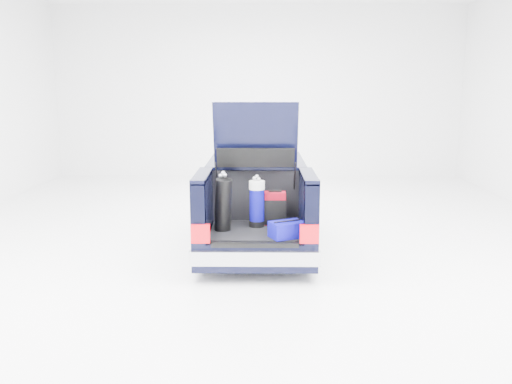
{
  "coord_description": "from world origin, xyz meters",
  "views": [
    {
      "loc": [
        0.09,
        -9.25,
        2.69
      ],
      "look_at": [
        0.0,
        -0.5,
        0.97
      ],
      "focal_mm": 38.0,
      "sensor_mm": 36.0,
      "label": 1
    }
  ],
  "objects_px": {
    "red_suitcase": "(275,208)",
    "black_golf_bag": "(223,205)",
    "car": "(256,202)",
    "blue_duffel": "(287,229)",
    "blue_golf_bag": "(257,203)"
  },
  "relations": [
    {
      "from": "blue_golf_bag",
      "to": "blue_duffel",
      "type": "distance_m",
      "value": 0.77
    },
    {
      "from": "red_suitcase",
      "to": "black_golf_bag",
      "type": "height_order",
      "value": "black_golf_bag"
    },
    {
      "from": "red_suitcase",
      "to": "black_golf_bag",
      "type": "relative_size",
      "value": 0.6
    },
    {
      "from": "car",
      "to": "black_golf_bag",
      "type": "bearing_deg",
      "value": -105.63
    },
    {
      "from": "red_suitcase",
      "to": "blue_duffel",
      "type": "xyz_separation_m",
      "value": [
        0.15,
        -0.73,
        -0.14
      ]
    },
    {
      "from": "black_golf_bag",
      "to": "blue_golf_bag",
      "type": "relative_size",
      "value": 1.11
    },
    {
      "from": "car",
      "to": "red_suitcase",
      "type": "height_order",
      "value": "car"
    },
    {
      "from": "car",
      "to": "black_golf_bag",
      "type": "relative_size",
      "value": 5.31
    },
    {
      "from": "blue_golf_bag",
      "to": "blue_duffel",
      "type": "height_order",
      "value": "blue_golf_bag"
    },
    {
      "from": "car",
      "to": "blue_duffel",
      "type": "height_order",
      "value": "car"
    },
    {
      "from": "red_suitcase",
      "to": "black_golf_bag",
      "type": "xyz_separation_m",
      "value": [
        -0.76,
        -0.4,
        0.14
      ]
    },
    {
      "from": "car",
      "to": "red_suitcase",
      "type": "bearing_deg",
      "value": -76.78
    },
    {
      "from": "car",
      "to": "red_suitcase",
      "type": "distance_m",
      "value": 1.31
    },
    {
      "from": "blue_golf_bag",
      "to": "red_suitcase",
      "type": "bearing_deg",
      "value": 8.67
    },
    {
      "from": "red_suitcase",
      "to": "blue_golf_bag",
      "type": "xyz_separation_m",
      "value": [
        -0.28,
        -0.14,
        0.11
      ]
    }
  ]
}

